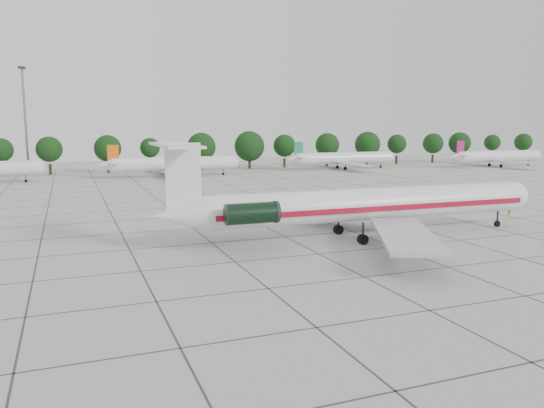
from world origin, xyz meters
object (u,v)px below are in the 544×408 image
Objects in this scene: ground_crew at (509,209)px; floodlight_mast at (25,114)px; main_airliner at (356,205)px; bg_airliner_e at (498,156)px; bg_airliner_d at (344,158)px; bg_airliner_c at (174,164)px.

floodlight_mast reaches higher than ground_crew.
ground_crew is at bearing 12.04° from main_airliner.
main_airliner is 1.53× the size of bg_airliner_e.
bg_airliner_d is 80.51m from floodlight_mast.
bg_airliner_c is 1.00× the size of bg_airliner_d.
bg_airliner_e is (90.32, -3.68, 0.00)m from bg_airliner_c.
floodlight_mast is (-31.52, 22.92, 11.37)m from bg_airliner_c.
bg_airliner_d is at bearing 62.98° from main_airliner.
bg_airliner_d is (41.10, 77.22, -0.66)m from main_airliner.
main_airliner is at bearing -13.82° from ground_crew.
bg_airliner_e is at bearing -157.97° from ground_crew.
ground_crew is 0.07× the size of bg_airliner_c.
ground_crew is at bearing -55.46° from floodlight_mast.
main_airliner is 72.61m from bg_airliner_c.
bg_airliner_e is (85.33, 68.76, -0.66)m from main_airliner.
floodlight_mast is (-121.84, 26.59, 11.37)m from bg_airliner_e.
ground_crew is 110.48m from floodlight_mast.
bg_airliner_c reaches higher than ground_crew.
bg_airliner_d is at bearing 5.93° from bg_airliner_c.
floodlight_mast reaches higher than bg_airliner_d.
floodlight_mast is at bearing 166.85° from bg_airliner_d.
bg_airliner_c is at bearing -174.07° from bg_airliner_d.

